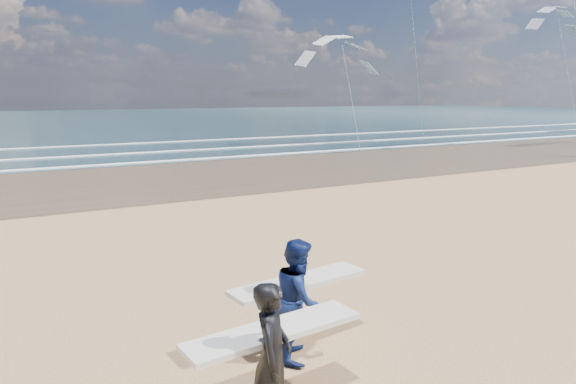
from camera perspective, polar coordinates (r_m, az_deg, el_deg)
wet_sand_strip at (r=32.40m, az=15.83°, el=3.92°), size 220.00×12.00×0.01m
ocean at (r=80.33m, az=-12.27°, el=7.99°), size 220.00×100.00×0.02m
foam_breakers at (r=40.21m, az=5.75°, el=5.62°), size 220.00×11.70×0.05m
surfer_near at (r=5.94m, az=-1.73°, el=-17.43°), size 2.24×1.09×1.72m
surfer_far at (r=7.37m, az=1.23°, el=-11.62°), size 2.25×1.28×1.73m
kite_1 at (r=36.60m, az=6.55°, el=13.16°), size 6.55×4.82×8.92m
kite_2 at (r=53.89m, az=28.37°, el=13.42°), size 6.47×4.81×12.76m
kite_5 at (r=50.97m, az=13.87°, el=16.06°), size 5.38×4.69×16.14m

